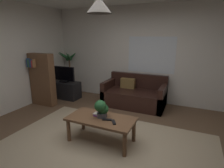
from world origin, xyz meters
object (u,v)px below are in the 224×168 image
(pendant_lamp, at_px, (99,5))
(coffee_table, at_px, (101,122))
(potted_plant_on_table, at_px, (102,108))
(bookshelf_corner, at_px, (42,79))
(remote_on_table_0, at_px, (107,120))
(tv, at_px, (64,74))
(remote_on_table_1, at_px, (114,122))
(potted_palm_corner, at_px, (70,73))
(tv_stand, at_px, (65,90))
(book_on_table_0, at_px, (98,115))
(couch_under_window, at_px, (134,96))
(book_on_table_1, at_px, (98,114))

(pendant_lamp, bearing_deg, coffee_table, 0.00)
(potted_plant_on_table, xyz_separation_m, bookshelf_corner, (-2.29, 0.94, 0.09))
(potted_plant_on_table, bearing_deg, remote_on_table_0, -26.42)
(tv, bearing_deg, bookshelf_corner, -105.62)
(remote_on_table_1, bearing_deg, potted_palm_corner, -75.15)
(coffee_table, height_order, tv_stand, tv_stand)
(book_on_table_0, bearing_deg, potted_palm_corner, 136.01)
(potted_palm_corner, bearing_deg, tv, -69.36)
(bookshelf_corner, bearing_deg, pendant_lamp, -23.05)
(potted_plant_on_table, relative_size, bookshelf_corner, 0.23)
(remote_on_table_1, bearing_deg, tv_stand, -69.99)
(couch_under_window, height_order, coffee_table, couch_under_window)
(potted_palm_corner, height_order, bookshelf_corner, potted_palm_corner)
(coffee_table, relative_size, tv_stand, 1.32)
(tv_stand, bearing_deg, potted_plant_on_table, -37.73)
(book_on_table_1, distance_m, bookshelf_corner, 2.38)
(potted_plant_on_table, relative_size, tv_stand, 0.35)
(tv_stand, height_order, pendant_lamp, pendant_lamp)
(bookshelf_corner, relative_size, pendant_lamp, 2.95)
(coffee_table, height_order, potted_palm_corner, potted_palm_corner)
(remote_on_table_0, bearing_deg, book_on_table_1, 47.24)
(coffee_table, relative_size, book_on_table_0, 9.94)
(book_on_table_0, bearing_deg, potted_plant_on_table, -15.14)
(book_on_table_1, height_order, tv_stand, tv_stand)
(book_on_table_0, distance_m, potted_palm_corner, 3.08)
(coffee_table, xyz_separation_m, book_on_table_1, (-0.10, 0.07, 0.10))
(book_on_table_1, bearing_deg, pendant_lamp, -35.47)
(book_on_table_1, relative_size, remote_on_table_1, 0.97)
(tv_stand, relative_size, pendant_lamp, 1.90)
(couch_under_window, bearing_deg, potted_palm_corner, 173.30)
(couch_under_window, height_order, potted_plant_on_table, couch_under_window)
(tv, bearing_deg, book_on_table_0, -38.23)
(coffee_table, bearing_deg, book_on_table_0, 149.40)
(couch_under_window, xyz_separation_m, potted_palm_corner, (-2.32, 0.27, 0.38))
(coffee_table, relative_size, remote_on_table_1, 7.42)
(remote_on_table_1, bearing_deg, couch_under_window, -116.07)
(book_on_table_0, relative_size, potted_palm_corner, 0.08)
(remote_on_table_1, distance_m, tv_stand, 2.96)
(potted_plant_on_table, xyz_separation_m, tv_stand, (-2.10, 1.63, -0.37))
(tv_stand, distance_m, pendant_lamp, 3.37)
(couch_under_window, xyz_separation_m, remote_on_table_1, (0.28, -2.00, 0.19))
(book_on_table_1, xyz_separation_m, remote_on_table_0, (0.24, -0.11, -0.02))
(coffee_table, bearing_deg, potted_palm_corner, 136.50)
(book_on_table_0, bearing_deg, tv_stand, 141.39)
(potted_plant_on_table, xyz_separation_m, tv, (-2.10, 1.60, 0.12))
(remote_on_table_0, height_order, tv_stand, tv_stand)
(pendant_lamp, bearing_deg, potted_plant_on_table, 92.70)
(couch_under_window, height_order, pendant_lamp, pendant_lamp)
(book_on_table_0, xyz_separation_m, potted_plant_on_table, (0.10, -0.03, 0.15))
(tv_stand, bearing_deg, book_on_table_1, -38.40)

